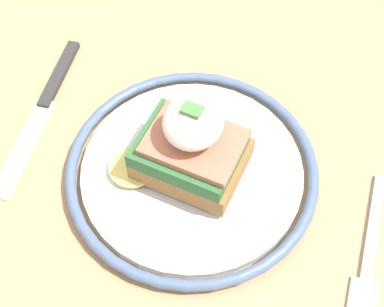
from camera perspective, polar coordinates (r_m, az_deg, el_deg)
dining_table at (r=0.63m, az=3.88°, el=-5.89°), size 0.97×0.66×0.72m
plate at (r=0.49m, az=0.00°, el=-1.75°), size 0.23×0.23×0.02m
sandwich at (r=0.46m, az=-0.13°, el=0.81°), size 0.11×0.08×0.08m
fork at (r=0.48m, az=18.36°, el=-9.97°), size 0.03×0.14×0.00m
knife at (r=0.56m, az=-15.31°, el=5.40°), size 0.05×0.20×0.01m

